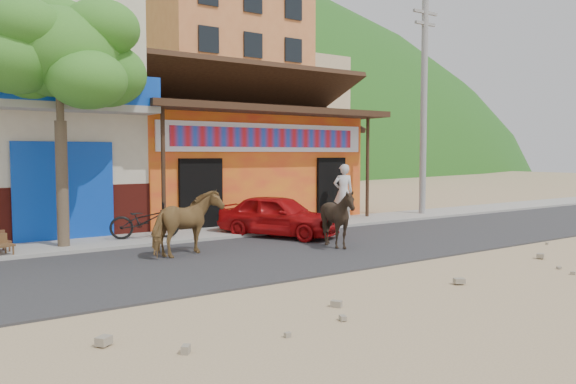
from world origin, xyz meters
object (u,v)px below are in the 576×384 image
(pedestrian, at_px, (343,192))
(tree, at_px, (60,121))
(cow_tan, at_px, (187,223))
(utility_pole, at_px, (424,105))
(scooter, at_px, (145,221))
(cow_dark, at_px, (338,219))
(red_car, at_px, (279,215))
(cafe_chair_right, at_px, (2,236))

(pedestrian, bearing_deg, tree, 24.71)
(tree, distance_m, pedestrian, 9.34)
(pedestrian, bearing_deg, cow_tan, 44.37)
(cow_tan, bearing_deg, utility_pole, -96.15)
(scooter, bearing_deg, cow_dark, -118.20)
(red_car, distance_m, pedestrian, 4.02)
(utility_pole, distance_m, scooter, 11.32)
(tree, relative_size, cafe_chair_right, 7.02)
(cow_tan, xyz_separation_m, cow_dark, (3.45, -1.15, -0.01))
(tree, height_order, cow_tan, tree)
(utility_pole, height_order, cow_tan, utility_pole)
(scooter, bearing_deg, cow_tan, -160.68)
(pedestrian, bearing_deg, cafe_chair_right, 27.11)
(scooter, height_order, cafe_chair_right, scooter)
(tree, bearing_deg, scooter, 1.44)
(cafe_chair_right, bearing_deg, cow_tan, -49.14)
(tree, relative_size, cow_tan, 3.46)
(cow_tan, relative_size, red_car, 0.50)
(utility_pole, bearing_deg, tree, -179.10)
(scooter, xyz_separation_m, cafe_chair_right, (-3.45, -0.55, -0.04))
(cow_tan, relative_size, cafe_chair_right, 2.03)
(cow_tan, distance_m, cow_dark, 3.64)
(cow_tan, distance_m, scooter, 2.51)
(tree, height_order, cafe_chair_right, tree)
(red_car, height_order, pedestrian, pedestrian)
(scooter, bearing_deg, pedestrian, -69.37)
(cow_tan, relative_size, scooter, 0.97)
(cow_tan, height_order, red_car, cow_tan)
(scooter, distance_m, cafe_chair_right, 3.49)
(cow_tan, height_order, scooter, cow_tan)
(cow_tan, relative_size, cow_dark, 1.20)
(cow_tan, bearing_deg, cow_dark, -128.58)
(red_car, xyz_separation_m, pedestrian, (3.68, 1.57, 0.43))
(cow_dark, bearing_deg, pedestrian, 104.30)
(cow_tan, relative_size, pedestrian, 0.93)
(tree, height_order, scooter, tree)
(utility_pole, relative_size, red_car, 2.33)
(cow_dark, bearing_deg, red_car, 149.08)
(tree, height_order, cow_dark, tree)
(tree, relative_size, red_car, 1.75)
(cow_tan, xyz_separation_m, cafe_chair_right, (-3.50, 1.96, -0.22))
(utility_pole, bearing_deg, cow_tan, -166.06)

